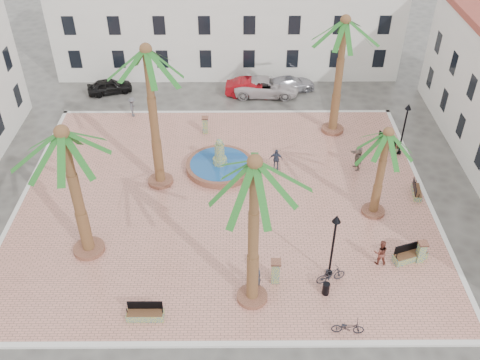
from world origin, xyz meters
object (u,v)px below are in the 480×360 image
(bench_ne, at_px, (388,144))
(car_white, at_px, (266,87))
(bollard_n, at_px, (205,125))
(cyclist_a, at_px, (256,278))
(fountain, at_px, (220,165))
(bench_e, at_px, (416,192))
(bench_se, at_px, (410,256))
(car_black, at_px, (110,86))
(pedestrian_fountain_a, at_px, (250,175))
(car_silver, at_px, (290,84))
(palm_e, at_px, (386,144))
(pedestrian_east, at_px, (358,158))
(car_red, at_px, (252,88))
(cyclist_b, at_px, (381,252))
(palm_nw, at_px, (148,65))
(lamppost_e, at_px, (405,121))
(palm_ne, at_px, (344,33))
(palm_s, at_px, (255,179))
(palm_sw, at_px, (65,149))
(bollard_e, at_px, (421,252))
(lamppost_s, at_px, (334,235))
(bollard_se, at_px, (276,271))
(bench_s, at_px, (145,314))
(pedestrian_north, at_px, (133,107))
(pedestrian_fountain_b, at_px, (276,159))
(bicycle_b, at_px, (331,275))

(bench_ne, relative_size, car_white, 0.36)
(bollard_n, xyz_separation_m, cyclist_a, (3.35, -15.41, 0.13))
(fountain, xyz_separation_m, bench_e, (12.74, -2.92, -0.09))
(bench_se, bearing_deg, car_black, 116.47)
(bench_e, distance_m, pedestrian_fountain_a, 10.76)
(car_silver, bearing_deg, palm_e, 178.41)
(pedestrian_east, xyz_separation_m, car_red, (-6.97, 10.81, -0.30))
(palm_e, distance_m, cyclist_b, 6.10)
(fountain, bearing_deg, bench_ne, 11.94)
(pedestrian_fountain_a, relative_size, car_white, 0.29)
(car_white, bearing_deg, car_red, 97.44)
(car_red, bearing_deg, palm_nw, 156.35)
(pedestrian_east, distance_m, car_red, 12.87)
(lamppost_e, bearing_deg, car_silver, 125.59)
(bench_se, xyz_separation_m, bench_ne, (1.36, 11.28, -0.01))
(lamppost_e, distance_m, pedestrian_east, 4.24)
(palm_ne, height_order, pedestrian_east, palm_ne)
(bench_ne, xyz_separation_m, cyclist_a, (-10.03, -13.33, 0.53))
(car_black, distance_m, car_red, 12.10)
(palm_e, height_order, bollard_n, palm_e)
(car_black, bearing_deg, lamppost_e, -130.98)
(palm_s, relative_size, cyclist_b, 5.60)
(bench_ne, height_order, car_white, car_white)
(palm_s, height_order, car_silver, palm_s)
(bench_e, distance_m, cyclist_a, 13.20)
(palm_sw, distance_m, bench_ne, 23.08)
(car_red, bearing_deg, bollard_e, -152.01)
(palm_nw, xyz_separation_m, palm_s, (5.86, -9.92, -0.68))
(lamppost_s, relative_size, cyclist_b, 2.62)
(palm_s, distance_m, pedestrian_fountain_a, 11.86)
(palm_s, xyz_separation_m, bollard_se, (1.26, 1.16, -6.98))
(bench_s, relative_size, bench_e, 1.14)
(cyclist_b, distance_m, car_red, 20.83)
(palm_ne, height_order, pedestrian_fountain_a, palm_ne)
(pedestrian_north, bearing_deg, pedestrian_east, -117.51)
(bench_e, bearing_deg, pedestrian_fountain_b, 80.13)
(pedestrian_fountain_b, relative_size, car_white, 0.28)
(bollard_se, bearing_deg, palm_e, 41.22)
(bench_ne, height_order, cyclist_a, cyclist_a)
(palm_sw, relative_size, lamppost_e, 2.07)
(bench_s, height_order, lamppost_e, lamppost_e)
(bench_s, bearing_deg, bollard_n, 83.04)
(pedestrian_north, bearing_deg, palm_ne, -102.27)
(palm_nw, relative_size, car_silver, 2.23)
(lamppost_s, height_order, car_black, lamppost_s)
(bench_s, xyz_separation_m, bicycle_b, (9.55, 2.36, 0.23))
(palm_e, distance_m, pedestrian_north, 20.88)
(palm_e, xyz_separation_m, palm_ne, (-1.15, 9.56, 2.60))
(bollard_e, height_order, car_white, bollard_e)
(pedestrian_east, height_order, car_red, pedestrian_east)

